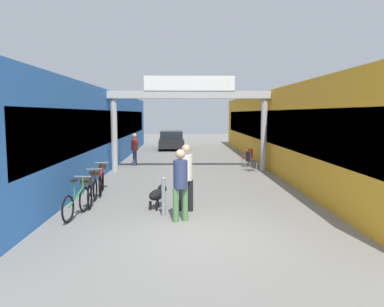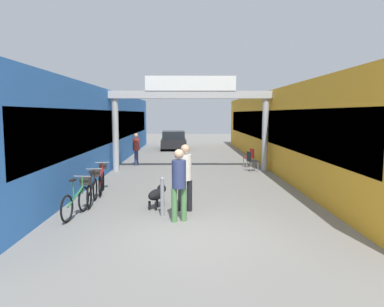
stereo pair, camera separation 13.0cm
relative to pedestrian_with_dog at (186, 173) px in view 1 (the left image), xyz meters
name	(u,v)px [view 1 (the left image)]	position (x,y,z in m)	size (l,w,h in m)	color
ground_plane	(197,235)	(0.21, -2.03, -1.03)	(80.00, 80.00, 0.00)	gray
storefront_left	(86,129)	(-4.88, 8.97, 0.79)	(3.00, 26.00, 3.64)	blue
storefront_right	(290,129)	(5.31, 8.97, 0.79)	(3.00, 26.00, 3.64)	gold
arcade_sign_gateway	(189,104)	(0.21, 6.91, 1.96)	(7.40, 0.47, 4.22)	#B2B2B2
pedestrian_with_dog	(186,173)	(0.00, 0.00, 0.00)	(0.40, 0.40, 1.78)	black
pedestrian_companion	(180,180)	(-0.14, -0.97, -0.02)	(0.44, 0.44, 1.75)	#4C7F47
pedestrian_carrying_crate	(135,147)	(-2.49, 8.89, -0.11)	(0.37, 0.39, 1.61)	navy
dog_on_leash	(158,194)	(-0.76, 0.35, -0.64)	(0.58, 0.87, 0.61)	black
bicycle_green_nearest	(78,199)	(-2.73, -0.43, -0.59)	(0.46, 1.68, 0.98)	black
bicycle_black_second	(93,189)	(-2.67, 0.87, -0.59)	(0.46, 1.69, 0.98)	black
bicycle_red_third	(102,180)	(-2.74, 2.35, -0.59)	(0.46, 1.68, 0.98)	black
bollard_post_metal	(163,196)	(-0.58, -0.49, -0.52)	(0.10, 0.10, 1.00)	gray
cafe_chair_black_nearer	(250,159)	(2.93, 6.81, -0.49)	(0.50, 0.50, 0.89)	gray
cafe_chair_red_farther	(249,156)	(3.11, 8.21, -0.49)	(0.50, 0.50, 0.89)	gray
parked_car_black	(171,140)	(-0.93, 17.47, -0.38)	(1.92, 4.06, 1.33)	black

